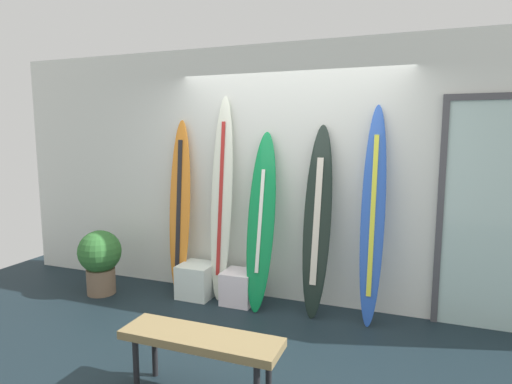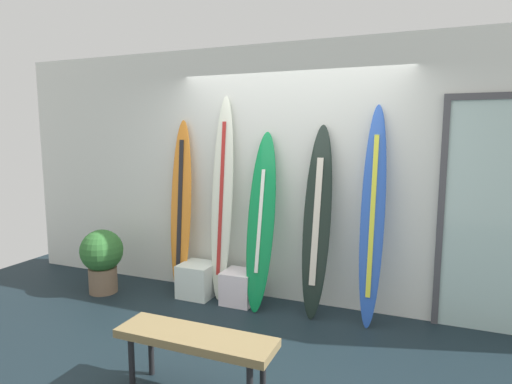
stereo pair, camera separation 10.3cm
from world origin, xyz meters
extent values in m
cube|color=black|center=(0.00, 0.00, -0.02)|extent=(8.00, 8.00, 0.04)
cube|color=silver|center=(0.00, 1.30, 1.40)|extent=(7.20, 0.20, 2.80)
ellipsoid|color=orange|center=(-1.26, 1.04, 1.00)|extent=(0.27, 0.27, 2.01)
cube|color=black|center=(-1.26, 1.01, 1.01)|extent=(0.06, 0.18, 1.54)
cone|color=black|center=(-1.26, 0.99, 0.18)|extent=(0.07, 0.08, 0.11)
ellipsoid|color=silver|center=(-0.72, 1.03, 1.13)|extent=(0.25, 0.31, 2.27)
cube|color=#B22623|center=(-0.72, 1.00, 1.14)|extent=(0.04, 0.21, 1.69)
cone|color=black|center=(-0.72, 0.95, 0.20)|extent=(0.07, 0.08, 0.11)
ellipsoid|color=#0F8442|center=(-0.22, 0.93, 0.94)|extent=(0.32, 0.50, 1.88)
cube|color=white|center=(-0.22, 0.90, 0.95)|extent=(0.05, 0.25, 1.06)
ellipsoid|color=black|center=(0.37, 0.97, 0.97)|extent=(0.29, 0.43, 1.95)
cube|color=beige|center=(0.37, 0.93, 0.98)|extent=(0.07, 0.25, 1.26)
cone|color=black|center=(0.37, 0.86, 0.17)|extent=(0.07, 0.09, 0.11)
ellipsoid|color=blue|center=(0.92, 0.98, 1.07)|extent=(0.23, 0.41, 2.14)
cube|color=yellow|center=(0.92, 0.95, 1.07)|extent=(0.05, 0.27, 1.54)
cone|color=black|center=(0.92, 0.86, 0.19)|extent=(0.07, 0.09, 0.11)
cube|color=white|center=(-0.47, 0.92, 0.18)|extent=(0.34, 0.34, 0.36)
cube|color=white|center=(-0.99, 0.92, 0.19)|extent=(0.38, 0.38, 0.38)
cube|color=silver|center=(2.05, 1.18, 1.08)|extent=(1.01, 0.02, 2.15)
cube|color=#47474C|center=(1.52, 1.18, 1.08)|extent=(0.06, 0.06, 2.15)
cylinder|color=#7B624B|center=(-2.08, 0.61, 0.15)|extent=(0.32, 0.32, 0.30)
sphere|color=#306C30|center=(-2.08, 0.61, 0.50)|extent=(0.49, 0.49, 0.49)
cube|color=olive|center=(-0.06, -0.74, 0.44)|extent=(1.16, 0.33, 0.06)
cylinder|color=black|center=(-0.52, -0.85, 0.20)|extent=(0.04, 0.04, 0.41)
cylinder|color=black|center=(-0.52, -0.62, 0.20)|extent=(0.04, 0.04, 0.41)
cylinder|color=black|center=(0.40, -0.62, 0.20)|extent=(0.04, 0.04, 0.41)
camera|label=1|loc=(1.29, -3.21, 1.85)|focal=29.90mm
camera|label=2|loc=(1.39, -3.17, 1.85)|focal=29.90mm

